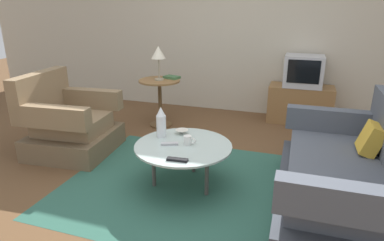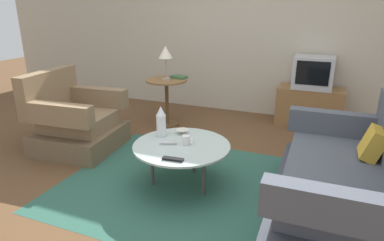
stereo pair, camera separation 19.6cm
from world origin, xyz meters
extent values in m
plane|color=brown|center=(0.00, 0.00, 0.00)|extent=(16.00, 16.00, 0.00)
cube|color=#BCB29E|center=(0.00, 2.42, 1.35)|extent=(9.00, 0.12, 2.70)
cube|color=#2D5B4C|center=(0.01, -0.07, 0.00)|extent=(2.16, 1.89, 0.00)
cube|color=brown|center=(-1.41, 0.25, 0.12)|extent=(0.92, 0.92, 0.24)
cube|color=#846B4C|center=(-1.41, 0.25, 0.33)|extent=(0.75, 0.63, 0.18)
cube|color=#846B4C|center=(-1.77, 0.22, 0.66)|extent=(0.21, 0.87, 0.47)
cube|color=#846B4C|center=(-1.38, -0.11, 0.53)|extent=(0.86, 0.21, 0.22)
cube|color=#846B4C|center=(-1.44, 0.61, 0.53)|extent=(0.86, 0.21, 0.22)
cube|color=#3E424B|center=(1.31, -0.08, 0.12)|extent=(0.91, 1.65, 0.24)
cube|color=#4C515B|center=(1.31, -0.08, 0.33)|extent=(0.77, 1.37, 0.18)
cube|color=#4C515B|center=(1.30, 0.67, 0.53)|extent=(0.90, 0.15, 0.22)
cube|color=#4C515B|center=(1.32, -0.83, 0.53)|extent=(0.90, 0.15, 0.22)
cube|color=gold|center=(1.55, 0.22, 0.54)|extent=(0.19, 0.25, 0.27)
cylinder|color=#B2C6C1|center=(0.01, -0.07, 0.39)|extent=(0.88, 0.88, 0.02)
cylinder|color=#4C4742|center=(0.02, 0.20, 0.19)|extent=(0.04, 0.04, 0.38)
cylinder|color=#4C4742|center=(-0.24, -0.18, 0.19)|extent=(0.04, 0.04, 0.38)
cylinder|color=#4C4742|center=(0.27, -0.17, 0.19)|extent=(0.04, 0.04, 0.38)
cylinder|color=olive|center=(-0.84, 1.36, 0.63)|extent=(0.55, 0.55, 0.02)
cylinder|color=brown|center=(-0.84, 1.36, 0.31)|extent=(0.05, 0.05, 0.62)
cylinder|color=brown|center=(-0.84, 1.36, 0.01)|extent=(0.30, 0.30, 0.02)
cube|color=olive|center=(0.98, 2.11, 0.26)|extent=(0.87, 0.41, 0.53)
sphere|color=black|center=(0.88, 1.90, 0.29)|extent=(0.02, 0.02, 0.02)
sphere|color=black|center=(1.08, 1.90, 0.29)|extent=(0.02, 0.02, 0.02)
cube|color=#B7B7BC|center=(0.98, 2.10, 0.74)|extent=(0.51, 0.40, 0.43)
cube|color=black|center=(0.98, 1.90, 0.76)|extent=(0.41, 0.01, 0.31)
cylinder|color=#9E937A|center=(-0.83, 1.34, 0.66)|extent=(0.12, 0.12, 0.02)
cylinder|color=#9E937A|center=(-0.83, 1.34, 0.80)|extent=(0.02, 0.02, 0.27)
cone|color=beige|center=(-0.83, 1.34, 1.01)|extent=(0.19, 0.19, 0.16)
cylinder|color=white|center=(-0.25, 0.05, 0.51)|extent=(0.09, 0.09, 0.21)
cone|color=white|center=(-0.25, 0.05, 0.66)|extent=(0.08, 0.08, 0.08)
cylinder|color=white|center=(0.05, -0.05, 0.44)|extent=(0.07, 0.07, 0.08)
torus|color=white|center=(0.10, -0.05, 0.44)|extent=(0.06, 0.01, 0.06)
cone|color=silver|center=(-0.09, 0.19, 0.42)|extent=(0.13, 0.13, 0.04)
cube|color=black|center=(0.08, -0.38, 0.41)|extent=(0.18, 0.06, 0.02)
cube|color=#B2B2B7|center=(-0.10, -0.11, 0.41)|extent=(0.16, 0.10, 0.02)
cube|color=#3D663D|center=(-0.71, 1.49, 0.66)|extent=(0.24, 0.19, 0.03)
camera|label=1|loc=(0.95, -2.64, 1.59)|focal=31.08mm
camera|label=2|loc=(1.14, -2.58, 1.59)|focal=31.08mm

